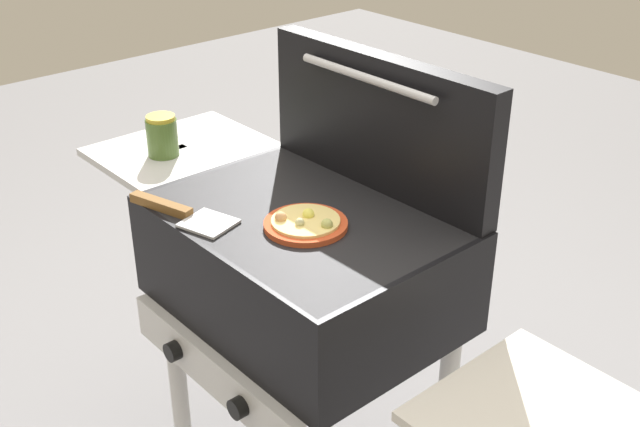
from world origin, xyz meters
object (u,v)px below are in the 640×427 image
Objects in this scene: sauce_jar at (162,136)px; spatula at (180,212)px; grill at (299,270)px; pizza_cheese at (306,223)px.

spatula is at bearing -25.37° from sauce_jar.
grill is 3.61× the size of spatula.
sauce_jar is 0.38× the size of spatula.
pizza_cheese is 0.65× the size of spatula.
grill is at bearing 152.20° from pizza_cheese.
sauce_jar is 0.33m from spatula.
spatula reaches higher than grill.
spatula is (-0.15, -0.20, 0.15)m from grill.
pizza_cheese reaches higher than spatula.
spatula is at bearing -127.34° from grill.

